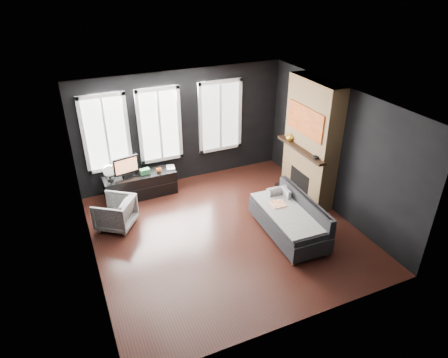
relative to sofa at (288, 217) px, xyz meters
name	(u,v)px	position (x,y,z in m)	size (l,w,h in m)	color
floor	(225,232)	(-1.10, 0.55, -0.40)	(5.00, 5.00, 0.00)	black
ceiling	(226,102)	(-1.10, 0.55, 2.30)	(5.00, 5.00, 0.00)	white
wall_back	(182,127)	(-1.10, 3.05, 0.95)	(5.00, 0.02, 2.70)	black
wall_left	(85,202)	(-3.60, 0.55, 0.95)	(0.02, 5.00, 2.70)	black
wall_right	(336,150)	(1.40, 0.55, 0.95)	(0.02, 5.00, 2.70)	black
windows	(161,87)	(-1.55, 3.01, 1.98)	(4.00, 0.16, 1.76)	white
fireplace	(311,141)	(1.20, 1.15, 0.95)	(0.70, 1.62, 2.70)	#93724C
sofa	(288,217)	(0.00, 0.00, 0.00)	(0.93, 1.86, 0.80)	black
stripe_pillow	(286,195)	(0.22, 0.49, 0.18)	(0.07, 0.31, 0.31)	gray
armchair	(115,211)	(-3.05, 1.65, -0.04)	(0.69, 0.65, 0.71)	silver
media_console	(141,185)	(-2.30, 2.65, -0.12)	(1.61, 0.50, 0.56)	black
monitor	(126,165)	(-2.57, 2.67, 0.42)	(0.59, 0.13, 0.53)	black
desk_fan	(109,173)	(-2.94, 2.63, 0.34)	(0.26, 0.26, 0.37)	#959595
mug	(159,170)	(-1.86, 2.57, 0.21)	(0.12, 0.09, 0.12)	orange
book	(166,163)	(-1.65, 2.69, 0.28)	(0.18, 0.02, 0.25)	#AFA68D
storage_box	(145,171)	(-2.17, 2.62, 0.21)	(0.22, 0.14, 0.12)	#357B4A
mantel_vase	(290,137)	(0.95, 1.60, 0.92)	(0.17, 0.18, 0.17)	gold
mantel_clock	(316,157)	(0.95, 0.60, 0.85)	(0.12, 0.12, 0.04)	black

